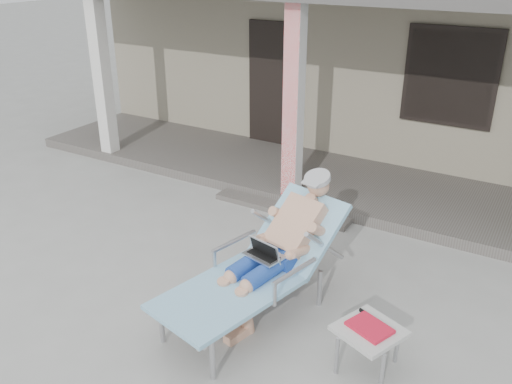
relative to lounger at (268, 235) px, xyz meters
The scene contains 6 objects.
ground 1.28m from the lounger, 168.04° to the left, with size 60.00×60.00×0.00m, color #9E9E99.
house 6.81m from the lounger, 97.92° to the left, with size 10.40×5.40×3.30m.
porch_deck 3.42m from the lounger, 106.25° to the left, with size 10.00×2.00×0.15m, color #605B56.
porch_step 2.39m from the lounger, 114.47° to the left, with size 2.00×0.30×0.07m, color #605B56.
lounger is the anchor object (origin of this frame).
side_table 1.30m from the lounger, 14.64° to the right, with size 0.65×0.65×0.45m.
Camera 1 is at (3.14, -4.17, 3.36)m, focal length 38.00 mm.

